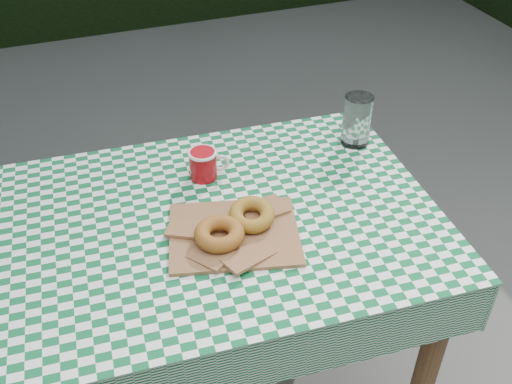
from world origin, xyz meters
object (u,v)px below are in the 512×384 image
table (212,324)px  drinking_glass (357,120)px  paper_bag (234,233)px  coffee_mug (203,164)px

table → drinking_glass: 0.70m
table → drinking_glass: bearing=24.1°
paper_bag → coffee_mug: (-0.00, 0.25, 0.03)m
table → paper_bag: size_ratio=3.71×
table → coffee_mug: bearing=78.7°
paper_bag → table: bearing=122.9°
table → coffee_mug: 0.46m
table → drinking_glass: (0.50, 0.19, 0.45)m
table → paper_bag: 0.40m
table → paper_bag: paper_bag is taller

